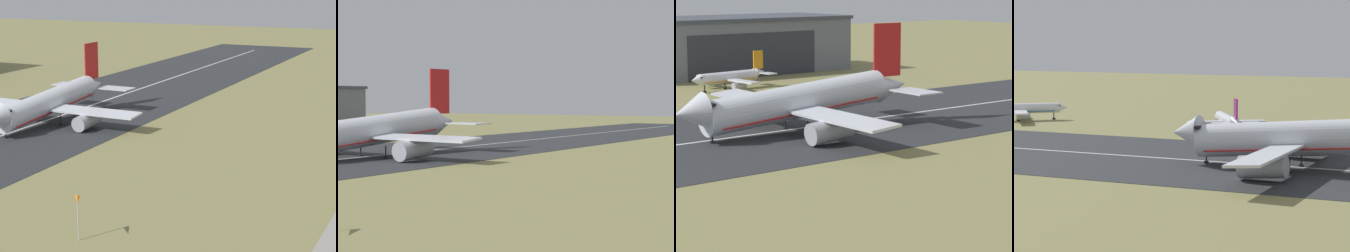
# 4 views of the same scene
# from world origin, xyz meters

# --- Properties ---
(ground_plane) EXTENTS (651.06, 651.06, 0.00)m
(ground_plane) POSITION_xyz_m (0.00, 56.04, 0.00)
(ground_plane) COLOR olive
(airplane_landing) EXTENTS (46.47, 48.74, 17.64)m
(airplane_landing) POSITION_xyz_m (13.71, 109.52, 5.04)
(airplane_landing) COLOR silver
(airplane_landing) RESTS_ON ground_plane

